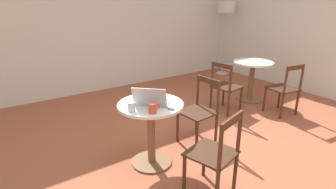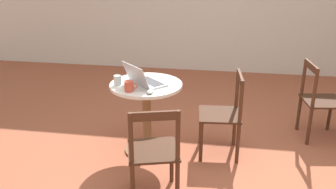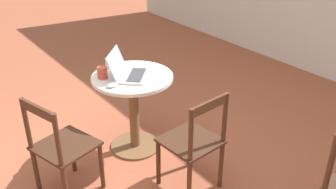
# 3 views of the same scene
# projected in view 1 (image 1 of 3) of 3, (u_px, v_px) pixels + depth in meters

# --- Properties ---
(ground_plane) EXTENTS (16.00, 16.00, 0.00)m
(ground_plane) POSITION_uv_depth(u_px,v_px,m) (216.00, 160.00, 3.06)
(ground_plane) COLOR #9E5138
(wall_back) EXTENTS (9.40, 0.06, 2.70)m
(wall_back) POSITION_uv_depth(u_px,v_px,m) (103.00, 22.00, 5.12)
(wall_back) COLOR silver
(wall_back) RESTS_ON ground_plane
(cafe_table_near) EXTENTS (0.70, 0.70, 0.73)m
(cafe_table_near) POSITION_uv_depth(u_px,v_px,m) (151.00, 122.00, 2.84)
(cafe_table_near) COLOR brown
(cafe_table_near) RESTS_ON ground_plane
(cafe_table_mid) EXTENTS (0.70, 0.70, 0.73)m
(cafe_table_mid) POSITION_uv_depth(u_px,v_px,m) (252.00, 73.00, 4.74)
(cafe_table_mid) COLOR brown
(cafe_table_mid) RESTS_ON ground_plane
(chair_near_right) EXTENTS (0.43, 0.43, 0.84)m
(chair_near_right) POSITION_uv_depth(u_px,v_px,m) (200.00, 111.00, 3.32)
(chair_near_right) COLOR #472819
(chair_near_right) RESTS_ON ground_plane
(chair_near_front) EXTENTS (0.50, 0.50, 0.84)m
(chair_near_front) POSITION_uv_depth(u_px,v_px,m) (215.00, 155.00, 2.39)
(chair_near_front) COLOR #472819
(chair_near_front) RESTS_ON ground_plane
(chair_mid_front) EXTENTS (0.45, 0.45, 0.84)m
(chair_mid_front) POSITION_uv_depth(u_px,v_px,m) (285.00, 89.00, 4.16)
(chair_mid_front) COLOR #472819
(chair_mid_front) RESTS_ON ground_plane
(chair_mid_left) EXTENTS (0.46, 0.46, 0.84)m
(chair_mid_left) POSITION_uv_depth(u_px,v_px,m) (225.00, 87.00, 4.25)
(chair_mid_left) COLOR #472819
(chair_mid_left) RESTS_ON ground_plane
(floor_lamp) EXTENTS (0.40, 0.40, 1.74)m
(floor_lamp) POSITION_uv_depth(u_px,v_px,m) (226.00, 11.00, 6.17)
(floor_lamp) COLOR #B7B7B7
(floor_lamp) RESTS_ON ground_plane
(laptop) EXTENTS (0.46, 0.45, 0.22)m
(laptop) POSITION_uv_depth(u_px,v_px,m) (152.00, 100.00, 2.72)
(laptop) COLOR #B7B7BC
(laptop) RESTS_ON cafe_table_near
(mouse) EXTENTS (0.06, 0.10, 0.03)m
(mouse) POSITION_uv_depth(u_px,v_px,m) (171.00, 107.00, 2.62)
(mouse) COLOR #B7B7BC
(mouse) RESTS_ON cafe_table_near
(mug) EXTENTS (0.12, 0.08, 0.10)m
(mug) POSITION_uv_depth(u_px,v_px,m) (153.00, 108.00, 2.52)
(mug) COLOR #C64C38
(mug) RESTS_ON cafe_table_near
(drinking_glass) EXTENTS (0.07, 0.07, 0.09)m
(drinking_glass) POSITION_uv_depth(u_px,v_px,m) (131.00, 107.00, 2.55)
(drinking_glass) COLOR silver
(drinking_glass) RESTS_ON cafe_table_near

